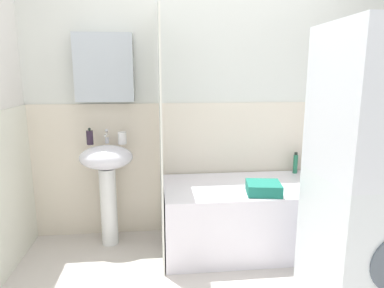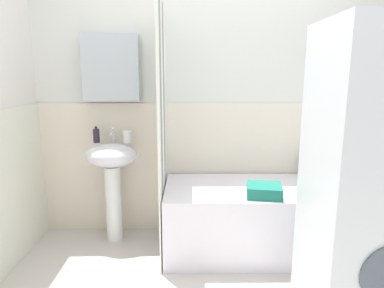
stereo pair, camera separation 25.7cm
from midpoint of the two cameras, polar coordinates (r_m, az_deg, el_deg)
name	(u,v)px [view 1 (the left image)]	position (r m, az deg, el deg)	size (l,w,h in m)	color
wall_back_tiled	(199,109)	(3.07, -1.25, 5.82)	(3.60, 0.18, 2.40)	silver
sink	(107,173)	(2.98, -16.51, -4.69)	(0.44, 0.34, 0.87)	white
faucet	(107,137)	(2.99, -16.57, 1.18)	(0.03, 0.12, 0.12)	silver
soap_dispenser	(90,137)	(2.99, -19.17, 1.05)	(0.05, 0.05, 0.14)	#2E2033
toothbrush_cup	(122,138)	(2.95, -14.10, 0.98)	(0.07, 0.07, 0.10)	silver
bathtub	(254,215)	(2.97, 7.97, -11.83)	(1.53, 0.73, 0.55)	white
shower_curtain	(161,133)	(2.68, -8.02, 1.78)	(0.01, 0.73, 2.00)	white
shampoo_bottle	(317,164)	(3.31, 18.23, -3.27)	(0.04, 0.04, 0.17)	#C74472
body_wash_bottle	(305,164)	(3.26, 16.35, -3.32)	(0.04, 0.04, 0.18)	#21212D
conditioner_bottle	(295,163)	(3.24, 14.81, -3.19)	(0.04, 0.04, 0.20)	#297956
towel_folded	(264,188)	(2.65, 9.20, -7.36)	(0.25, 0.23, 0.09)	#1E7260
washer_dryer_stack	(373,176)	(2.20, 25.18, -4.97)	(0.62, 0.60, 1.73)	white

